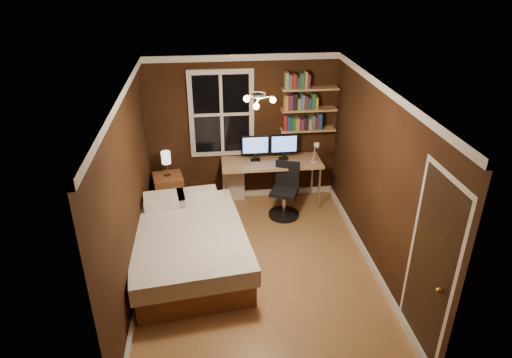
{
  "coord_description": "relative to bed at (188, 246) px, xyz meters",
  "views": [
    {
      "loc": [
        -0.59,
        -5.07,
        3.93
      ],
      "look_at": [
        0.03,
        0.45,
        1.14
      ],
      "focal_mm": 32.0,
      "sensor_mm": 36.0,
      "label": 1
    }
  ],
  "objects": [
    {
      "name": "books_row_lower",
      "position": [
        2.02,
        1.81,
        1.07
      ],
      "size": [
        0.6,
        0.16,
        0.23
      ],
      "primitive_type": null,
      "color": "maroon",
      "rests_on": "bookshelf_lower"
    },
    {
      "name": "door_knob",
      "position": [
        2.49,
        -2.02,
        0.69
      ],
      "size": [
        0.06,
        0.06,
        0.06
      ],
      "primitive_type": "sphere",
      "color": "gold",
      "rests_on": "door"
    },
    {
      "name": "nightstand",
      "position": [
        -0.35,
        1.65,
        -0.01
      ],
      "size": [
        0.55,
        0.55,
        0.59
      ],
      "primitive_type": "cube",
      "rotation": [
        0.0,
        0.0,
        0.18
      ],
      "color": "brown",
      "rests_on": "ground"
    },
    {
      "name": "wall_right",
      "position": [
        2.54,
        -0.17,
        0.94
      ],
      "size": [
        0.04,
        4.2,
        2.5
      ],
      "primitive_type": "cube",
      "color": "black",
      "rests_on": "ground"
    },
    {
      "name": "bedside_lamp",
      "position": [
        -0.35,
        1.65,
        0.5
      ],
      "size": [
        0.15,
        0.15,
        0.43
      ],
      "primitive_type": null,
      "color": "beige",
      "rests_on": "nightstand"
    },
    {
      "name": "floor",
      "position": [
        0.94,
        -0.17,
        -0.31
      ],
      "size": [
        4.2,
        4.2,
        0.0
      ],
      "primitive_type": "plane",
      "color": "brown",
      "rests_on": "ground"
    },
    {
      "name": "bookshelf_upper",
      "position": [
        2.02,
        1.81,
        1.64
      ],
      "size": [
        0.92,
        0.22,
        0.03
      ],
      "primitive_type": "cube",
      "color": "tan",
      "rests_on": "wall_back"
    },
    {
      "name": "bookshelf_lower",
      "position": [
        2.02,
        1.81,
        0.94
      ],
      "size": [
        0.92,
        0.22,
        0.03
      ],
      "primitive_type": "cube",
      "color": "tan",
      "rests_on": "wall_back"
    },
    {
      "name": "bed",
      "position": [
        0.0,
        0.0,
        0.0
      ],
      "size": [
        1.77,
        2.28,
        0.72
      ],
      "rotation": [
        0.0,
        0.0,
        0.12
      ],
      "color": "brown",
      "rests_on": "ground"
    },
    {
      "name": "desk_lamp",
      "position": [
        2.07,
        1.42,
        0.7
      ],
      "size": [
        0.14,
        0.32,
        0.44
      ],
      "primitive_type": null,
      "color": "silver",
      "rests_on": "desk"
    },
    {
      "name": "office_chair",
      "position": [
        1.55,
        1.19,
        0.03
      ],
      "size": [
        0.54,
        0.54,
        0.91
      ],
      "rotation": [
        0.0,
        0.0,
        -0.4
      ],
      "color": "black",
      "rests_on": "ground"
    },
    {
      "name": "ceiling",
      "position": [
        0.94,
        -0.17,
        2.19
      ],
      "size": [
        3.2,
        4.2,
        0.02
      ],
      "primitive_type": "cube",
      "color": "white",
      "rests_on": "wall_back"
    },
    {
      "name": "books_row_middle",
      "position": [
        2.02,
        1.81,
        1.42
      ],
      "size": [
        0.54,
        0.16,
        0.23
      ],
      "primitive_type": null,
      "color": "navy",
      "rests_on": "bookshelf_middle"
    },
    {
      "name": "wall_back",
      "position": [
        0.94,
        1.93,
        0.94
      ],
      "size": [
        3.2,
        0.04,
        2.5
      ],
      "primitive_type": "cube",
      "color": "black",
      "rests_on": "ground"
    },
    {
      "name": "books_row_upper",
      "position": [
        2.02,
        1.81,
        1.77
      ],
      "size": [
        0.42,
        0.16,
        0.23
      ],
      "primitive_type": null,
      "color": "#25582D",
      "rests_on": "bookshelf_upper"
    },
    {
      "name": "monitor_right",
      "position": [
        1.6,
        1.68,
        0.7
      ],
      "size": [
        0.46,
        0.12,
        0.44
      ],
      "primitive_type": null,
      "color": "black",
      "rests_on": "desk"
    },
    {
      "name": "ceiling_fixture",
      "position": [
        0.94,
        -0.27,
        2.09
      ],
      "size": [
        0.44,
        0.44,
        0.18
      ],
      "primitive_type": null,
      "color": "beige",
      "rests_on": "ceiling"
    },
    {
      "name": "door",
      "position": [
        2.53,
        -1.72,
        0.72
      ],
      "size": [
        0.03,
        0.82,
        2.05
      ],
      "primitive_type": null,
      "color": "black",
      "rests_on": "ground"
    },
    {
      "name": "wall_left",
      "position": [
        -0.66,
        -0.17,
        0.94
      ],
      "size": [
        0.04,
        4.2,
        2.5
      ],
      "primitive_type": "cube",
      "color": "black",
      "rests_on": "ground"
    },
    {
      "name": "monitor_left",
      "position": [
        1.12,
        1.68,
        0.7
      ],
      "size": [
        0.46,
        0.12,
        0.44
      ],
      "primitive_type": null,
      "color": "black",
      "rests_on": "desk"
    },
    {
      "name": "window",
      "position": [
        0.59,
        1.9,
        1.24
      ],
      "size": [
        1.06,
        0.06,
        1.46
      ],
      "primitive_type": "cube",
      "color": "silver",
      "rests_on": "wall_back"
    },
    {
      "name": "desk",
      "position": [
        1.38,
        1.6,
        0.42
      ],
      "size": [
        1.66,
        0.62,
        0.79
      ],
      "color": "tan",
      "rests_on": "ground"
    },
    {
      "name": "bookshelf_middle",
      "position": [
        2.02,
        1.81,
        1.29
      ],
      "size": [
        0.92,
        0.22,
        0.03
      ],
      "primitive_type": "cube",
      "color": "tan",
      "rests_on": "wall_back"
    },
    {
      "name": "radiator",
      "position": [
        0.75,
        1.83,
        -0.02
      ],
      "size": [
        0.38,
        0.13,
        0.57
      ],
      "primitive_type": "cube",
      "color": "silver",
      "rests_on": "ground"
    }
  ]
}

